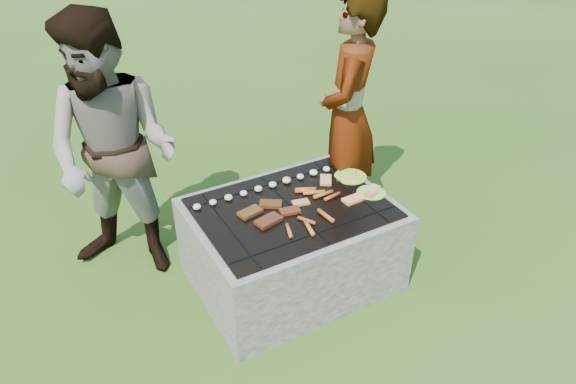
% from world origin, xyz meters
% --- Properties ---
extents(lawn, '(60.00, 60.00, 0.00)m').
position_xyz_m(lawn, '(0.00, 0.00, 0.00)').
color(lawn, '#284C13').
rests_on(lawn, ground).
extents(fire_pit, '(1.30, 1.00, 0.62)m').
position_xyz_m(fire_pit, '(0.00, 0.00, 0.28)').
color(fire_pit, '#A1988F').
rests_on(fire_pit, ground).
extents(mushrooms, '(1.05, 0.06, 0.04)m').
position_xyz_m(mushrooms, '(-0.03, 0.28, 0.63)').
color(mushrooms, beige).
rests_on(mushrooms, fire_pit).
extents(pork_slabs, '(0.39, 0.30, 0.02)m').
position_xyz_m(pork_slabs, '(-0.18, 0.00, 0.62)').
color(pork_slabs, brown).
rests_on(pork_slabs, fire_pit).
extents(sausages, '(0.54, 0.51, 0.03)m').
position_xyz_m(sausages, '(0.13, -0.06, 0.63)').
color(sausages, orange).
rests_on(sausages, fire_pit).
extents(bread_on_grate, '(0.45, 0.42, 0.02)m').
position_xyz_m(bread_on_grate, '(0.32, 0.01, 0.62)').
color(bread_on_grate, tan).
rests_on(bread_on_grate, fire_pit).
extents(plate_far, '(0.31, 0.31, 0.03)m').
position_xyz_m(plate_far, '(0.56, 0.13, 0.61)').
color(plate_far, yellow).
rests_on(plate_far, fire_pit).
extents(plate_near, '(0.26, 0.26, 0.03)m').
position_xyz_m(plate_near, '(0.56, -0.11, 0.61)').
color(plate_near, '#CAEE39').
rests_on(plate_near, fire_pit).
extents(cook, '(0.78, 0.79, 1.83)m').
position_xyz_m(cook, '(0.74, 0.45, 0.91)').
color(cook, gray).
rests_on(cook, ground).
extents(bystander, '(1.13, 1.11, 1.84)m').
position_xyz_m(bystander, '(-0.92, 0.70, 0.92)').
color(bystander, gray).
rests_on(bystander, ground).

